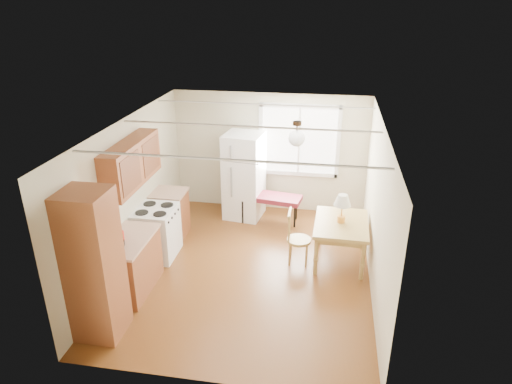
% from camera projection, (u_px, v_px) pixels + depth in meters
% --- Properties ---
extents(room_shell, '(4.60, 5.60, 2.62)m').
position_uv_depth(room_shell, '(248.00, 202.00, 7.24)').
color(room_shell, '#4D280F').
rests_on(room_shell, ground).
extents(kitchen_run, '(0.65, 3.40, 2.20)m').
position_uv_depth(kitchen_run, '(133.00, 235.00, 7.09)').
color(kitchen_run, brown).
rests_on(kitchen_run, ground).
extents(window_unit, '(1.64, 0.05, 1.51)m').
position_uv_depth(window_unit, '(299.00, 141.00, 9.27)').
color(window_unit, white).
rests_on(window_unit, room_shell).
extents(pendant_light, '(0.26, 0.26, 0.40)m').
position_uv_depth(pendant_light, '(297.00, 137.00, 7.11)').
color(pendant_light, '#2F2114').
rests_on(pendant_light, room_shell).
extents(refrigerator, '(0.82, 0.82, 1.77)m').
position_uv_depth(refrigerator, '(244.00, 176.00, 9.29)').
color(refrigerator, white).
rests_on(refrigerator, ground).
extents(bench, '(1.31, 0.65, 0.58)m').
position_uv_depth(bench, '(270.00, 198.00, 9.18)').
color(bench, maroon).
rests_on(bench, ground).
extents(dining_table, '(0.92, 1.21, 0.74)m').
position_uv_depth(dining_table, '(341.00, 228.00, 7.75)').
color(dining_table, olive).
rests_on(dining_table, ground).
extents(chair, '(0.42, 0.42, 0.95)m').
position_uv_depth(chair, '(294.00, 234.00, 7.75)').
color(chair, olive).
rests_on(chair, ground).
extents(table_lamp, '(0.29, 0.29, 0.50)m').
position_uv_depth(table_lamp, '(342.00, 202.00, 7.58)').
color(table_lamp, gold).
rests_on(table_lamp, dining_table).
extents(coffee_maker, '(0.21, 0.24, 0.32)m').
position_uv_depth(coffee_maker, '(117.00, 241.00, 6.57)').
color(coffee_maker, black).
rests_on(coffee_maker, kitchen_run).
extents(kettle, '(0.10, 0.10, 0.20)m').
position_uv_depth(kettle, '(121.00, 235.00, 6.79)').
color(kettle, red).
rests_on(kettle, kitchen_run).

